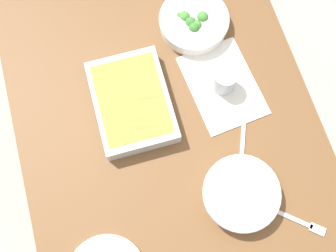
% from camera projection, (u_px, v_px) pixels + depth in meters
% --- Properties ---
extents(ground_plane, '(6.00, 6.00, 0.00)m').
position_uv_depth(ground_plane, '(168.00, 170.00, 1.92)').
color(ground_plane, '#B2A899').
extents(dining_table, '(1.20, 0.90, 0.74)m').
position_uv_depth(dining_table, '(168.00, 134.00, 1.30)').
color(dining_table, brown).
rests_on(dining_table, ground_plane).
extents(placemat, '(0.30, 0.23, 0.00)m').
position_uv_depth(placemat, '(222.00, 85.00, 1.25)').
color(placemat, silver).
rests_on(placemat, dining_table).
extents(stew_bowl, '(0.22, 0.22, 0.06)m').
position_uv_depth(stew_bowl, '(241.00, 194.00, 1.12)').
color(stew_bowl, white).
rests_on(stew_bowl, dining_table).
extents(broccoli_bowl, '(0.22, 0.22, 0.07)m').
position_uv_depth(broccoli_bowl, '(194.00, 22.00, 1.28)').
color(broccoli_bowl, white).
rests_on(broccoli_bowl, dining_table).
extents(baking_dish, '(0.30, 0.22, 0.06)m').
position_uv_depth(baking_dish, '(132.00, 102.00, 1.20)').
color(baking_dish, silver).
rests_on(baking_dish, dining_table).
extents(drink_cup, '(0.07, 0.07, 0.08)m').
position_uv_depth(drink_cup, '(224.00, 81.00, 1.21)').
color(drink_cup, '#B2BCC6').
rests_on(drink_cup, dining_table).
extents(spoon_by_stew, '(0.17, 0.09, 0.01)m').
position_uv_depth(spoon_by_stew, '(242.00, 150.00, 1.18)').
color(spoon_by_stew, silver).
rests_on(spoon_by_stew, dining_table).
extents(fork_on_table, '(0.13, 0.15, 0.01)m').
position_uv_depth(fork_on_table, '(300.00, 222.00, 1.13)').
color(fork_on_table, silver).
rests_on(fork_on_table, dining_table).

